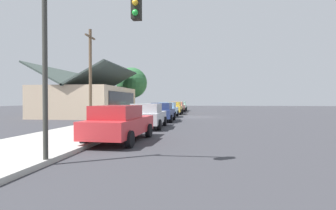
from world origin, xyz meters
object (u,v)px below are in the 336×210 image
at_px(car_silver, 148,115).
at_px(traffic_light_main, 81,39).
at_px(car_mustard, 175,108).
at_px(fire_hydrant_red, 171,108).
at_px(car_cherry, 120,123).
at_px(shade_tree, 132,83).
at_px(utility_pole_wooden, 90,74).
at_px(car_coral, 178,107).
at_px(car_skyblue, 168,110).
at_px(car_seafoam, 181,106).
at_px(car_navy, 163,112).

bearing_deg(car_silver, traffic_light_main, -179.83).
relative_size(car_mustard, fire_hydrant_red, 6.17).
xyz_separation_m(car_cherry, shade_tree, (26.18, 6.29, 3.42)).
distance_m(car_mustard, shade_tree, 7.69).
bearing_deg(car_cherry, utility_pole_wooden, 32.21).
xyz_separation_m(car_coral, shade_tree, (-3.41, 6.24, 3.42)).
bearing_deg(car_mustard, car_coral, 0.24).
height_order(car_skyblue, car_seafoam, same).
xyz_separation_m(utility_pole_wooden, fire_hydrant_red, (22.65, -4.00, -3.43)).
relative_size(car_cherry, car_skyblue, 1.12).
bearing_deg(car_navy, car_silver, 177.58).
bearing_deg(shade_tree, utility_pole_wooden, -176.83).
xyz_separation_m(car_navy, traffic_light_main, (-16.04, -0.08, 2.68)).
bearing_deg(utility_pole_wooden, car_silver, -123.61).
bearing_deg(fire_hydrant_red, car_navy, -175.63).
xyz_separation_m(traffic_light_main, fire_hydrant_red, (36.67, 1.66, -2.99)).
relative_size(utility_pole_wooden, fire_hydrant_red, 10.56).
distance_m(car_skyblue, car_coral, 12.19).
bearing_deg(traffic_light_main, utility_pole_wooden, 21.98).
bearing_deg(car_silver, car_seafoam, -1.05).
relative_size(car_mustard, traffic_light_main, 0.84).
xyz_separation_m(car_mustard, utility_pole_wooden, (-13.92, 5.41, 3.11)).
height_order(car_cherry, car_navy, same).
bearing_deg(car_cherry, car_seafoam, 2.89).
bearing_deg(car_navy, car_seafoam, -0.33).
height_order(car_cherry, car_coral, same).
bearing_deg(car_coral, fire_hydrant_red, 28.75).
relative_size(car_silver, car_mustard, 1.09).
relative_size(car_skyblue, fire_hydrant_red, 6.25).
bearing_deg(car_coral, utility_pole_wooden, 167.17).
relative_size(car_mustard, car_coral, 0.90).
relative_size(car_navy, car_skyblue, 1.07).
bearing_deg(car_navy, car_coral, -0.02).
xyz_separation_m(car_mustard, car_seafoam, (11.65, 0.04, 0.00)).
bearing_deg(traffic_light_main, car_coral, 0.57).
relative_size(car_mustard, shade_tree, 0.68).
bearing_deg(traffic_light_main, shade_tree, 12.12).
height_order(car_navy, shade_tree, shade_tree).
height_order(car_skyblue, fire_hydrant_red, car_skyblue).
bearing_deg(car_seafoam, car_skyblue, 178.51).
bearing_deg(car_mustard, utility_pole_wooden, 158.10).
bearing_deg(car_coral, car_seafoam, 1.54).
distance_m(car_silver, utility_pole_wooden, 7.21).
bearing_deg(car_mustard, car_silver, 179.38).
distance_m(car_mustard, car_seafoam, 11.65).
xyz_separation_m(car_coral, utility_pole_wooden, (-20.02, 5.32, 3.11)).
bearing_deg(car_cherry, car_skyblue, 3.07).
distance_m(car_seafoam, traffic_light_main, 39.68).
bearing_deg(utility_pole_wooden, fire_hydrant_red, -10.01).
bearing_deg(car_skyblue, car_cherry, -179.30).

